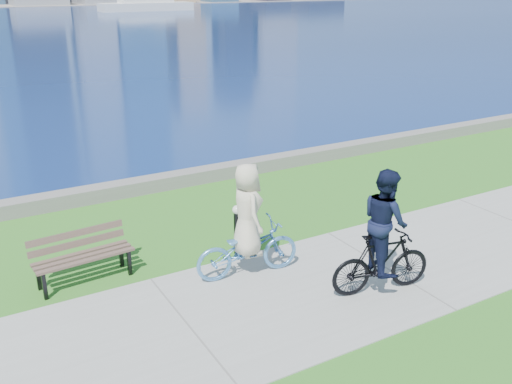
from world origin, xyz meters
TOP-DOWN VIEW (x-y plane):
  - ground at (0.00, 0.00)m, footprint 320.00×320.00m
  - concrete_path at (0.00, 0.00)m, footprint 80.00×3.50m
  - seawall at (0.00, 6.20)m, footprint 90.00×0.50m
  - ferry_far at (27.62, 90.37)m, footprint 15.62×4.46m
  - park_bench at (-5.04, 2.36)m, footprint 1.78×0.74m
  - bollard_lamp at (-2.22, 1.73)m, footprint 0.18×0.18m
  - cyclist_woman at (-2.38, 1.04)m, footprint 0.93×2.03m
  - cyclist_man at (-0.68, -0.64)m, footprint 0.90×1.90m

SIDE VIEW (x-z plane):
  - ground at x=0.00m, z-range 0.00..0.00m
  - concrete_path at x=0.00m, z-range 0.00..0.02m
  - seawall at x=0.00m, z-range 0.00..0.35m
  - park_bench at x=-5.04m, z-range 0.10..1.00m
  - bollard_lamp at x=-2.22m, z-range 0.08..1.19m
  - cyclist_woman at x=-2.38m, z-range -0.25..1.88m
  - ferry_far at x=27.62m, z-range -0.18..1.94m
  - cyclist_man at x=-0.68m, z-range -0.16..2.07m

